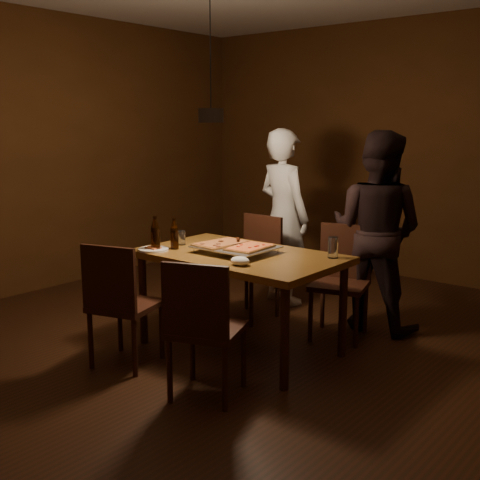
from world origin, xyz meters
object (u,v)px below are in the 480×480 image
Objects in this scene: chair_far_left at (255,257)px; diner_dark at (376,231)px; dining_table at (240,263)px; plate_slice at (153,249)px; diner_white at (284,217)px; chair_far_right at (342,270)px; beer_bottle_b at (174,234)px; pizza_tray at (236,250)px; chair_near_left at (118,294)px; pendant_lamp at (211,114)px; beer_bottle_a at (155,234)px; chair_near_right at (202,318)px.

chair_far_left is 0.30× the size of diner_dark.
dining_table is 0.86m from chair_far_left.
plate_slice is 1.59m from diner_white.
chair_far_left and chair_far_right have the same top height.
plate_slice is at bearing 100.09° from diner_white.
beer_bottle_b is at bearing -157.28° from dining_table.
pizza_tray is (0.39, -0.73, 0.24)m from chair_far_left.
diner_dark is (1.02, 1.31, -0.05)m from beer_bottle_b.
chair_near_left is at bearing 45.29° from chair_far_right.
diner_white reaches higher than chair_far_right.
pendant_lamp is (0.32, -1.36, 0.94)m from diner_white.
beer_bottle_b is at bearing 62.05° from beer_bottle_a.
beer_bottle_b is 0.14× the size of diner_white.
beer_bottle_a is 1.58m from diner_white.
pizza_tray is 2.41× the size of plate_slice.
chair_near_right reaches higher than plate_slice.
diner_white reaches higher than dining_table.
beer_bottle_b reaches higher than chair_near_right.
plate_slice is (-0.57, -0.34, 0.08)m from dining_table.
diner_white is (0.09, 1.58, 0.07)m from plate_slice.
chair_near_right is at bearing -16.88° from chair_near_left.
dining_table is at bearing 30.63° from plate_slice.
chair_near_right is at bearing -26.77° from plate_slice.
pendant_lamp is at bearing 29.42° from beer_bottle_a.
plate_slice is 0.21× the size of pendant_lamp.
beer_bottle_b is at bearing 88.37° from chair_far_left.
chair_near_right is 0.33× the size of diner_dark.
plate_slice is 1.10m from pendant_lamp.
chair_far_left is at bearing 96.15° from chair_near_right.
dining_table is 0.10m from pizza_tray.
chair_far_right is 1.80m from chair_near_left.
diner_dark is (0.18, 1.92, 0.28)m from chair_near_right.
chair_near_left is 1.97× the size of beer_bottle_a.
dining_table is at bearing 124.48° from diner_white.
pendant_lamp is (0.25, -0.85, 1.22)m from chair_far_left.
chair_near_right is at bearing 81.41° from diner_dark.
diner_dark reaches higher than dining_table.
pizza_tray is at bearing 43.47° from chair_far_right.
dining_table is at bearing 45.37° from chair_far_right.
beer_bottle_a reaches higher than plate_slice.
chair_far_right is at bearing 61.91° from dining_table.
chair_near_left is 0.32× the size of diner_white.
pizza_tray is at bearing 31.97° from plate_slice.
diner_white is at bearing 75.25° from chair_near_left.
pendant_lamp is at bearing 56.55° from diner_dark.
chair_near_left and chair_near_right have the same top height.
pendant_lamp reaches higher than dining_table.
chair_far_right is 1.52m from beer_bottle_a.
diner_dark is at bearing 63.70° from chair_near_right.
pizza_tray reaches higher than dining_table.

